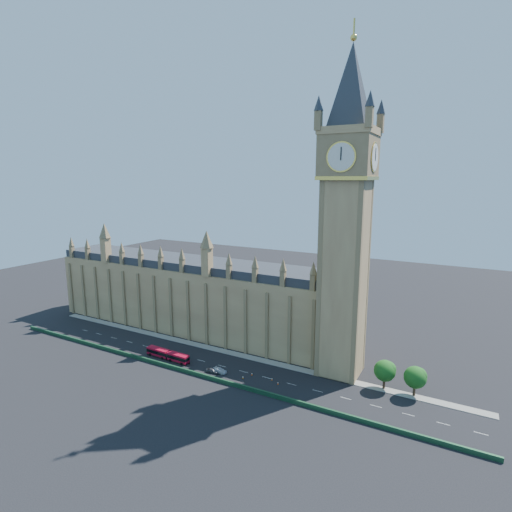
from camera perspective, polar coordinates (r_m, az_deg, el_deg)
The scene contains 15 objects.
ground at distance 133.69m, azimuth -6.40°, elevation -14.98°, with size 400.00×400.00×0.00m, color black.
palace_westminster at distance 159.23m, azimuth -9.42°, elevation -5.42°, with size 120.00×20.00×28.00m.
elizabeth_tower at distance 116.66m, azimuth 12.88°, elevation 8.84°, with size 20.59×20.59×105.00m.
bridge_parapet at distance 126.94m, azimuth -8.81°, elevation -16.23°, with size 160.00×0.60×1.20m, color #1E4C2D.
kerb_north at distance 140.79m, azimuth -4.14°, elevation -13.51°, with size 160.00×3.00×0.16m, color gray.
tree_east_near at distance 121.69m, azimuth 18.04°, elevation -15.26°, with size 6.00×6.00×8.50m.
tree_east_far at distance 120.82m, azimuth 21.91°, elevation -15.73°, with size 6.00×6.00×8.50m.
red_bus at distance 138.15m, azimuth -12.51°, elevation -13.61°, with size 16.70×3.14×2.83m.
car_grey at distance 127.58m, azimuth -6.22°, elevation -15.96°, with size 1.67×4.16×1.42m, color #43464C.
car_silver at distance 127.26m, azimuth -5.29°, elevation -15.99°, with size 1.58×4.52×1.49m, color #A2A3AA.
car_white at distance 127.57m, azimuth -5.10°, elevation -15.97°, with size 1.79×4.39×1.28m, color silver.
cone_a at distance 125.64m, azimuth -0.60°, elevation -16.51°, with size 0.60×0.60×0.74m.
cone_b at distance 120.96m, azimuth 3.15°, elevation -17.69°, with size 0.47×0.47×0.74m.
cone_c at distance 123.87m, azimuth -1.88°, elevation -16.94°, with size 0.63×0.63×0.77m.
cone_d at distance 123.04m, azimuth 2.28°, elevation -17.16°, with size 0.45×0.45×0.69m.
Camera 1 is at (69.41, -98.29, 58.25)m, focal length 28.00 mm.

